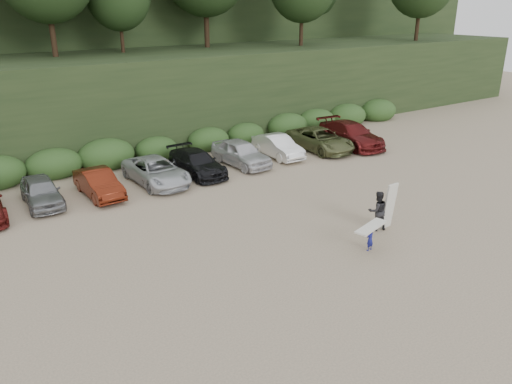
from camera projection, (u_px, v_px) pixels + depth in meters
ground at (284, 246)px, 20.42m from camera, size 120.00×120.00×0.00m
parked_cars at (132, 175)px, 26.56m from camera, size 34.16×6.26×1.64m
child_surfer at (370, 234)px, 19.85m from camera, size 1.85×0.96×1.07m
adult_surfer at (379, 210)px, 21.64m from camera, size 1.35×0.92×2.10m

